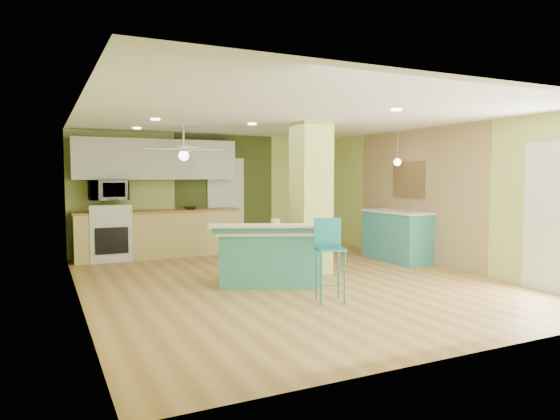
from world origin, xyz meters
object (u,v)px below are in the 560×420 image
(side_counter, at_px, (397,236))
(canister, at_px, (275,225))
(bar_stool, at_px, (329,246))
(fruit_bowl, at_px, (190,208))
(peninsula, at_px, (270,256))

(side_counter, height_order, canister, canister)
(bar_stool, relative_size, canister, 6.27)
(bar_stool, distance_m, canister, 1.22)
(canister, bearing_deg, fruit_bowl, 97.39)
(bar_stool, relative_size, fruit_bowl, 3.88)
(fruit_bowl, bearing_deg, canister, -82.61)
(bar_stool, bearing_deg, side_counter, 54.24)
(peninsula, relative_size, side_counter, 1.26)
(bar_stool, height_order, side_counter, bar_stool)
(bar_stool, xyz_separation_m, canister, (-0.21, 1.19, 0.18))
(peninsula, relative_size, bar_stool, 1.74)
(peninsula, height_order, fruit_bowl, fruit_bowl)
(side_counter, relative_size, canister, 8.67)
(fruit_bowl, bearing_deg, bar_stool, -81.84)
(peninsula, bearing_deg, bar_stool, -52.79)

